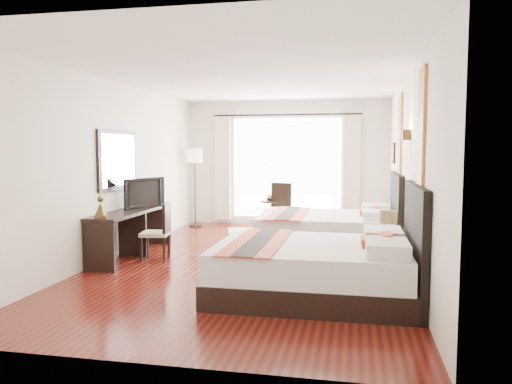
% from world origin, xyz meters
% --- Properties ---
extents(floor, '(4.50, 7.50, 0.01)m').
position_xyz_m(floor, '(0.00, 0.00, -0.01)').
color(floor, '#3A0E0A').
rests_on(floor, ground).
extents(ceiling, '(4.50, 7.50, 0.02)m').
position_xyz_m(ceiling, '(0.00, 0.00, 2.79)').
color(ceiling, white).
rests_on(ceiling, wall_headboard).
extents(wall_headboard, '(0.01, 7.50, 2.80)m').
position_xyz_m(wall_headboard, '(2.25, 0.00, 1.40)').
color(wall_headboard, silver).
rests_on(wall_headboard, floor).
extents(wall_desk, '(0.01, 7.50, 2.80)m').
position_xyz_m(wall_desk, '(-2.25, 0.00, 1.40)').
color(wall_desk, silver).
rests_on(wall_desk, floor).
extents(wall_window, '(4.50, 0.01, 2.80)m').
position_xyz_m(wall_window, '(0.00, 3.75, 1.40)').
color(wall_window, silver).
rests_on(wall_window, floor).
extents(wall_entry, '(4.50, 0.01, 2.80)m').
position_xyz_m(wall_entry, '(0.00, -3.75, 1.40)').
color(wall_entry, silver).
rests_on(wall_entry, floor).
extents(window_glass, '(2.40, 0.02, 2.20)m').
position_xyz_m(window_glass, '(0.00, 3.73, 1.30)').
color(window_glass, white).
rests_on(window_glass, wall_window).
extents(sheer_curtain, '(2.30, 0.02, 2.10)m').
position_xyz_m(sheer_curtain, '(0.00, 3.67, 1.30)').
color(sheer_curtain, white).
rests_on(sheer_curtain, wall_window).
extents(drape_left, '(0.35, 0.14, 2.35)m').
position_xyz_m(drape_left, '(-1.45, 3.63, 1.28)').
color(drape_left, beige).
rests_on(drape_left, floor).
extents(drape_right, '(0.35, 0.14, 2.35)m').
position_xyz_m(drape_right, '(1.45, 3.63, 1.28)').
color(drape_right, beige).
rests_on(drape_right, floor).
extents(art_panel_near, '(0.03, 0.50, 1.35)m').
position_xyz_m(art_panel_near, '(2.23, -1.57, 1.95)').
color(art_panel_near, maroon).
rests_on(art_panel_near, wall_headboard).
extents(art_panel_far, '(0.03, 0.50, 1.35)m').
position_xyz_m(art_panel_far, '(2.23, 1.15, 1.95)').
color(art_panel_far, maroon).
rests_on(art_panel_far, wall_headboard).
extents(wall_sconce, '(0.10, 0.14, 0.14)m').
position_xyz_m(wall_sconce, '(2.19, -0.30, 1.92)').
color(wall_sconce, '#3F2F16').
rests_on(wall_sconce, wall_headboard).
extents(mirror_frame, '(0.04, 1.25, 0.95)m').
position_xyz_m(mirror_frame, '(-2.22, 0.01, 1.55)').
color(mirror_frame, black).
rests_on(mirror_frame, wall_desk).
extents(mirror_glass, '(0.01, 1.12, 0.82)m').
position_xyz_m(mirror_glass, '(-2.19, 0.01, 1.55)').
color(mirror_glass, white).
rests_on(mirror_glass, mirror_frame).
extents(bed_near, '(2.35, 1.83, 1.33)m').
position_xyz_m(bed_near, '(1.13, -1.57, 0.34)').
color(bed_near, black).
rests_on(bed_near, floor).
extents(bed_far, '(2.34, 1.82, 1.32)m').
position_xyz_m(bed_far, '(1.14, 1.15, 0.34)').
color(bed_far, black).
rests_on(bed_far, floor).
extents(nightstand, '(0.39, 0.48, 0.46)m').
position_xyz_m(nightstand, '(1.96, -0.30, 0.23)').
color(nightstand, black).
rests_on(nightstand, floor).
extents(table_lamp, '(0.24, 0.24, 0.37)m').
position_xyz_m(table_lamp, '(1.99, -0.25, 0.76)').
color(table_lamp, black).
rests_on(table_lamp, nightstand).
extents(vase, '(0.17, 0.17, 0.14)m').
position_xyz_m(vase, '(1.98, -0.42, 0.57)').
color(vase, black).
rests_on(vase, nightstand).
extents(console_desk, '(0.50, 2.20, 0.76)m').
position_xyz_m(console_desk, '(-1.99, 0.01, 0.38)').
color(console_desk, black).
rests_on(console_desk, floor).
extents(television, '(0.44, 0.84, 0.50)m').
position_xyz_m(television, '(-1.97, 0.33, 1.00)').
color(television, black).
rests_on(television, console_desk).
extents(bronze_figurine, '(0.20, 0.20, 0.27)m').
position_xyz_m(bronze_figurine, '(-1.99, -0.99, 0.89)').
color(bronze_figurine, '#3F2F16').
rests_on(bronze_figurine, console_desk).
extents(desk_chair, '(0.47, 0.47, 0.89)m').
position_xyz_m(desk_chair, '(-1.50, -0.17, 0.27)').
color(desk_chair, '#B8AD8E').
rests_on(desk_chair, floor).
extents(floor_lamp, '(0.35, 0.35, 1.73)m').
position_xyz_m(floor_lamp, '(-1.95, 3.13, 1.47)').
color(floor_lamp, black).
rests_on(floor_lamp, floor).
extents(side_table, '(0.53, 0.53, 0.61)m').
position_xyz_m(side_table, '(-0.24, 3.23, 0.31)').
color(side_table, black).
rests_on(side_table, floor).
extents(fruit_bowl, '(0.28, 0.28, 0.06)m').
position_xyz_m(fruit_bowl, '(-0.28, 3.23, 0.64)').
color(fruit_bowl, '#462B19').
rests_on(fruit_bowl, side_table).
extents(window_chair, '(0.53, 0.53, 1.01)m').
position_xyz_m(window_chair, '(-0.03, 2.83, 0.31)').
color(window_chair, '#B8AD8E').
rests_on(window_chair, floor).
extents(jute_rug, '(1.58, 1.29, 0.01)m').
position_xyz_m(jute_rug, '(-0.41, 2.80, 0.01)').
color(jute_rug, tan).
rests_on(jute_rug, floor).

